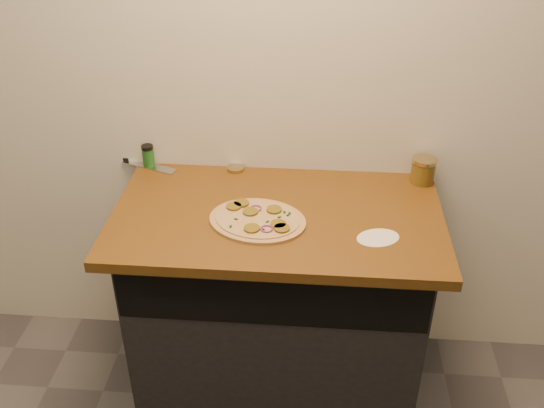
# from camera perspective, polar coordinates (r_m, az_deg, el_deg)

# --- Properties ---
(room_shell) EXTENTS (4.02, 3.52, 2.71)m
(room_shell) POSITION_cam_1_polar(r_m,az_deg,el_deg) (0.59, -9.38, -10.56)
(room_shell) COLOR beige
(room_shell) RESTS_ON ground
(cabinet) EXTENTS (1.10, 0.60, 0.86)m
(cabinet) POSITION_cam_1_polar(r_m,az_deg,el_deg) (2.51, 0.50, -9.44)
(cabinet) COLOR black
(cabinet) RESTS_ON ground
(countertop) EXTENTS (1.20, 0.70, 0.04)m
(countertop) POSITION_cam_1_polar(r_m,az_deg,el_deg) (2.21, 0.50, -1.20)
(countertop) COLOR brown
(countertop) RESTS_ON cabinet
(pizza) EXTENTS (0.41, 0.41, 0.02)m
(pizza) POSITION_cam_1_polar(r_m,az_deg,el_deg) (2.14, -1.36, -1.48)
(pizza) COLOR tan
(pizza) RESTS_ON countertop
(chefs_knife) EXTENTS (0.34, 0.16, 0.02)m
(chefs_knife) POSITION_cam_1_polar(r_m,az_deg,el_deg) (2.59, -13.06, 3.95)
(chefs_knife) COLOR #B7BAC1
(chefs_knife) RESTS_ON countertop
(mason_jar_lid) EXTENTS (0.09, 0.09, 0.02)m
(mason_jar_lid) POSITION_cam_1_polar(r_m,az_deg,el_deg) (2.47, -3.45, 3.36)
(mason_jar_lid) COLOR tan
(mason_jar_lid) RESTS_ON countertop
(salsa_jar) EXTENTS (0.10, 0.10, 0.10)m
(salsa_jar) POSITION_cam_1_polar(r_m,az_deg,el_deg) (2.43, 14.03, 3.11)
(salsa_jar) COLOR maroon
(salsa_jar) RESTS_ON countertop
(spice_shaker) EXTENTS (0.05, 0.05, 0.10)m
(spice_shaker) POSITION_cam_1_polar(r_m,az_deg,el_deg) (2.52, -11.58, 4.43)
(spice_shaker) COLOR #1B581E
(spice_shaker) RESTS_ON countertop
(flour_spill) EXTENTS (0.19, 0.19, 0.00)m
(flour_spill) POSITION_cam_1_polar(r_m,az_deg,el_deg) (2.10, 9.95, -3.14)
(flour_spill) COLOR silver
(flour_spill) RESTS_ON countertop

